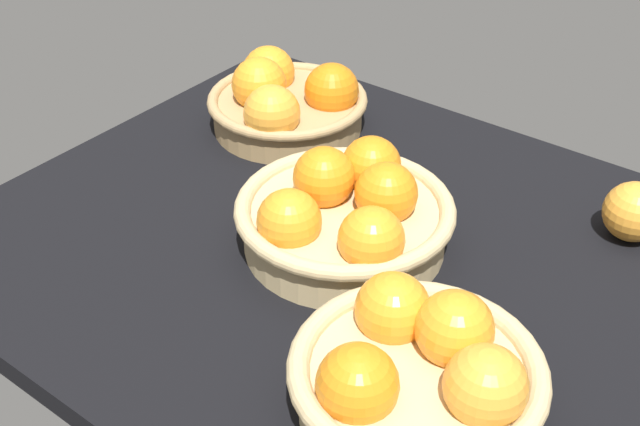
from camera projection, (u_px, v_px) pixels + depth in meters
market_tray at (339, 249)px, 97.80cm from camera, size 84.00×72.00×3.00cm
basket_far_left at (418, 374)px, 72.94cm from camera, size 23.29×23.29×11.36cm
basket_center at (346, 214)px, 93.19cm from camera, size 25.27×25.27×11.40cm
basket_near_right at (286, 102)px, 116.49cm from camera, size 22.82×22.82×10.74cm
loose_orange_front_gap at (634, 212)px, 95.37cm from camera, size 7.14×7.14×7.14cm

